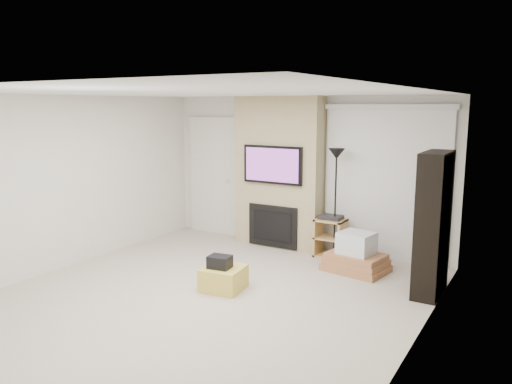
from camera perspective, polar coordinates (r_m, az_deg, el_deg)
The scene contains 15 objects.
floor at distance 6.36m, azimuth -5.64°, elevation -11.90°, with size 5.00×5.50×0.00m, color beige.
ceiling at distance 5.90m, azimuth -6.06°, elevation 11.25°, with size 5.00×5.50×0.00m, color white.
wall_back at distance 8.35m, azimuth 5.43°, elevation 2.25°, with size 5.00×2.50×0.00m, color silver.
wall_left at distance 7.74m, azimuth -20.91°, elevation 1.04°, with size 5.50×2.50×0.00m, color silver.
wall_right at distance 4.97m, azimuth 18.07°, elevation -3.44°, with size 5.50×2.50×0.00m, color silver.
hvac_vent at distance 6.36m, azimuth 1.29°, elevation 11.18°, with size 0.35×0.18×0.01m, color silver.
ottoman at distance 6.54m, azimuth -3.74°, elevation -9.82°, with size 0.50×0.50×0.30m, color gold.
black_bag at distance 6.45m, azimuth -4.16°, elevation -7.97°, with size 0.28×0.22×0.16m, color black.
fireplace_wall at distance 8.32m, azimuth 2.63°, elevation 2.16°, with size 1.50×0.47×2.50m.
entry_door at distance 9.25m, azimuth -4.82°, elevation 1.78°, with size 1.02×0.11×2.14m.
vertical_blinds at distance 7.81m, azimuth 14.61°, elevation 1.62°, with size 1.98×0.10×2.37m.
floor_lamp at distance 7.69m, azimuth 9.14°, elevation 2.25°, with size 0.25×0.25×1.71m.
av_stand at distance 7.94m, azimuth 8.50°, elevation -4.87°, with size 0.45×0.38×0.66m.
box_stack at distance 7.35m, azimuth 11.36°, elevation -7.23°, with size 0.94×0.77×0.57m.
bookshelf at distance 6.58m, azimuth 19.57°, elevation -3.46°, with size 0.30×0.80×1.80m.
Camera 1 is at (3.52, -4.74, 2.36)m, focal length 35.00 mm.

